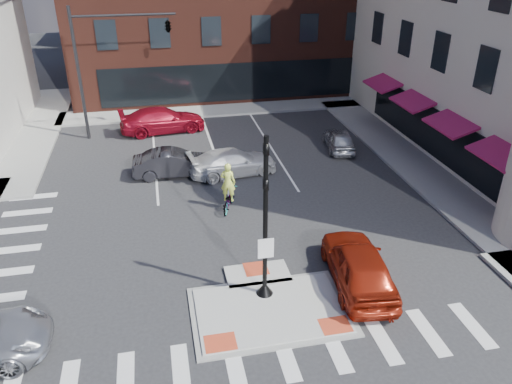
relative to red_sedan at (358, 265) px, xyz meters
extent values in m
plane|color=#28282B|center=(-3.50, -0.40, -0.83)|extent=(120.00, 120.00, 0.00)
cube|color=gray|center=(-3.50, -0.90, -0.80)|extent=(5.40, 3.60, 0.06)
cube|color=#A8A8A3|center=(-3.50, -0.90, -0.77)|extent=(5.00, 3.20, 0.12)
cube|color=#A8A8A3|center=(-3.50, 1.20, -0.77)|extent=(2.40, 1.40, 0.12)
cube|color=#CB4123|center=(-5.40, -2.10, -0.71)|extent=(1.00, 0.80, 0.01)
cube|color=#CB4123|center=(-1.60, -2.10, -0.71)|extent=(1.00, 0.80, 0.01)
cube|color=#CB4123|center=(-3.50, 1.50, -0.71)|extent=(0.90, 0.90, 0.01)
cube|color=gray|center=(-14.50, 19.60, -0.76)|extent=(3.00, 20.00, 0.15)
cube|color=gray|center=(7.30, 9.60, -0.76)|extent=(3.00, 24.00, 0.15)
cube|color=gray|center=(-0.50, 21.60, -0.76)|extent=(26.00, 3.00, 0.15)
cube|color=black|center=(-0.50, 22.60, 0.97)|extent=(20.00, 0.12, 2.80)
cube|color=black|center=(8.50, 9.60, 0.87)|extent=(0.12, 16.00, 2.60)
cube|color=#B31755|center=(7.80, 3.60, 2.22)|extent=(1.46, 3.00, 0.58)
cube|color=#B31755|center=(7.80, 9.60, 2.22)|extent=(1.46, 3.00, 0.58)
cube|color=#B31755|center=(7.80, 15.60, 2.22)|extent=(1.46, 3.00, 0.58)
cone|color=black|center=(-3.50, 0.00, -0.49)|extent=(0.60, 0.60, 0.45)
cylinder|color=black|center=(-3.50, 0.00, 2.37)|extent=(0.16, 0.16, 5.80)
cube|color=white|center=(-3.50, -0.12, 1.27)|extent=(0.55, 0.04, 0.75)
imported|color=black|center=(-3.50, 0.00, 4.47)|extent=(0.18, 0.22, 1.10)
imported|color=black|center=(-3.50, 0.00, 3.27)|extent=(0.18, 0.22, 1.10)
cylinder|color=black|center=(-11.00, 17.60, 3.17)|extent=(0.20, 0.20, 8.00)
cylinder|color=black|center=(-8.00, 17.60, 6.57)|extent=(6.00, 0.14, 0.14)
imported|color=black|center=(-5.50, 17.60, 5.97)|extent=(0.48, 2.24, 0.90)
imported|color=maroon|center=(0.00, 0.00, 0.00)|extent=(2.53, 5.08, 1.67)
imported|color=silver|center=(-2.91, 10.41, -0.14)|extent=(5.02, 2.65, 1.39)
imported|color=#27262B|center=(-6.00, 10.89, -0.12)|extent=(4.39, 1.68, 1.43)
imported|color=silver|center=(3.93, 12.60, -0.20)|extent=(2.02, 3.90, 1.27)
imported|color=maroon|center=(-6.30, 17.88, -0.04)|extent=(5.71, 2.90, 1.59)
imported|color=#3F3F44|center=(-3.75, 6.60, -0.34)|extent=(1.30, 2.00, 0.99)
imported|color=#E2F656|center=(-3.75, 6.60, 0.57)|extent=(0.81, 0.68, 1.90)
camera|label=1|loc=(-6.72, -13.84, 10.63)|focal=35.00mm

